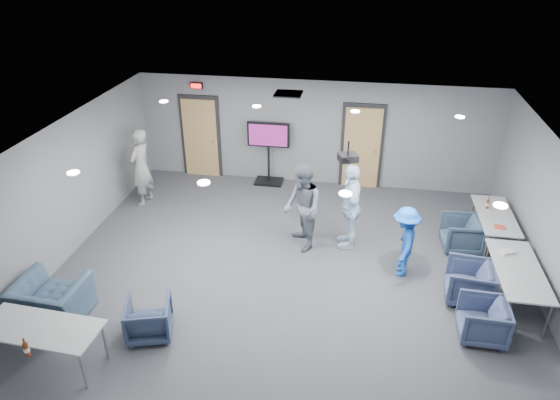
% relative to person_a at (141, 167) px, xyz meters
% --- Properties ---
extents(floor, '(9.00, 9.00, 0.00)m').
position_rel_person_a_xyz_m(floor, '(3.90, -2.14, -0.94)').
color(floor, '#383A40').
rests_on(floor, ground).
extents(ceiling, '(9.00, 9.00, 0.00)m').
position_rel_person_a_xyz_m(ceiling, '(3.90, -2.14, 1.76)').
color(ceiling, white).
rests_on(ceiling, wall_back).
extents(wall_back, '(9.00, 0.02, 2.70)m').
position_rel_person_a_xyz_m(wall_back, '(3.90, 1.86, 0.41)').
color(wall_back, slate).
rests_on(wall_back, floor).
extents(wall_front, '(9.00, 0.02, 2.70)m').
position_rel_person_a_xyz_m(wall_front, '(3.90, -6.14, 0.41)').
color(wall_front, slate).
rests_on(wall_front, floor).
extents(wall_left, '(0.02, 8.00, 2.70)m').
position_rel_person_a_xyz_m(wall_left, '(-0.60, -2.14, 0.41)').
color(wall_left, slate).
rests_on(wall_left, floor).
extents(wall_right, '(0.02, 8.00, 2.70)m').
position_rel_person_a_xyz_m(wall_right, '(8.40, -2.14, 0.41)').
color(wall_right, slate).
rests_on(wall_right, floor).
extents(door_left, '(1.06, 0.17, 2.24)m').
position_rel_person_a_xyz_m(door_left, '(0.90, 1.81, 0.12)').
color(door_left, black).
rests_on(door_left, wall_back).
extents(door_right, '(1.06, 0.17, 2.24)m').
position_rel_person_a_xyz_m(door_right, '(5.10, 1.81, 0.12)').
color(door_right, black).
rests_on(door_right, wall_back).
extents(exit_sign, '(0.32, 0.08, 0.16)m').
position_rel_person_a_xyz_m(exit_sign, '(0.90, 1.79, 1.51)').
color(exit_sign, black).
rests_on(exit_sign, wall_back).
extents(hvac_diffuser, '(0.60, 0.60, 0.03)m').
position_rel_person_a_xyz_m(hvac_diffuser, '(3.40, 0.66, 1.74)').
color(hvac_diffuser, black).
rests_on(hvac_diffuser, ceiling).
extents(downlights, '(6.18, 3.78, 0.02)m').
position_rel_person_a_xyz_m(downlights, '(3.90, -2.14, 1.74)').
color(downlights, white).
rests_on(downlights, ceiling).
extents(person_a, '(0.56, 0.75, 1.89)m').
position_rel_person_a_xyz_m(person_a, '(0.00, 0.00, 0.00)').
color(person_a, gray).
rests_on(person_a, floor).
extents(person_b, '(1.01, 1.11, 1.85)m').
position_rel_person_a_xyz_m(person_b, '(3.99, -1.28, -0.02)').
color(person_b, slate).
rests_on(person_b, floor).
extents(person_c, '(0.59, 1.13, 1.83)m').
position_rel_person_a_xyz_m(person_c, '(4.95, -1.03, -0.03)').
color(person_c, '#C6E6FF').
rests_on(person_c, floor).
extents(person_d, '(0.63, 0.97, 1.42)m').
position_rel_person_a_xyz_m(person_d, '(6.01, -1.87, -0.24)').
color(person_d, blue).
rests_on(person_d, floor).
extents(chair_right_a, '(0.82, 0.80, 0.70)m').
position_rel_person_a_xyz_m(chair_right_a, '(7.25, -0.78, -0.59)').
color(chair_right_a, '#334559').
rests_on(chair_right_a, floor).
extents(chair_right_b, '(0.87, 0.85, 0.73)m').
position_rel_person_a_xyz_m(chair_right_b, '(7.14, -2.47, -0.58)').
color(chair_right_b, '#3B4466').
rests_on(chair_right_b, floor).
extents(chair_right_c, '(0.76, 0.74, 0.68)m').
position_rel_person_a_xyz_m(chair_right_c, '(7.20, -3.42, -0.61)').
color(chair_right_c, '#3D486A').
rests_on(chair_right_c, floor).
extents(chair_front_a, '(0.87, 0.89, 0.65)m').
position_rel_person_a_xyz_m(chair_front_a, '(1.91, -4.27, -0.62)').
color(chair_front_a, '#343F59').
rests_on(chair_front_a, floor).
extents(chair_front_b, '(1.15, 1.01, 0.73)m').
position_rel_person_a_xyz_m(chair_front_b, '(0.13, -4.14, -0.58)').
color(chair_front_b, '#394D62').
rests_on(chair_front_b, floor).
extents(table_right_a, '(0.71, 1.70, 0.73)m').
position_rel_person_a_xyz_m(table_right_a, '(7.90, -0.55, -0.26)').
color(table_right_a, '#A8ABAD').
rests_on(table_right_a, floor).
extents(table_right_b, '(0.77, 1.85, 0.73)m').
position_rel_person_a_xyz_m(table_right_b, '(7.90, -2.45, -0.26)').
color(table_right_b, '#A8ABAD').
rests_on(table_right_b, floor).
extents(table_front_left, '(1.82, 0.84, 0.73)m').
position_rel_person_a_xyz_m(table_front_left, '(0.63, -5.14, -0.26)').
color(table_front_left, '#A8ABAD').
rests_on(table_front_left, floor).
extents(bottle_front, '(0.08, 0.08, 0.30)m').
position_rel_person_a_xyz_m(bottle_front, '(0.81, -5.66, -0.11)').
color(bottle_front, '#5A230F').
rests_on(bottle_front, table_front_left).
extents(bottle_right, '(0.07, 0.07, 0.26)m').
position_rel_person_a_xyz_m(bottle_right, '(7.77, -0.29, -0.12)').
color(bottle_right, '#5A230F').
rests_on(bottle_right, table_right_a).
extents(snack_box, '(0.21, 0.16, 0.04)m').
position_rel_person_a_xyz_m(snack_box, '(7.86, -1.08, -0.19)').
color(snack_box, '#D33E34').
rests_on(snack_box, table_right_a).
extents(wrapper, '(0.27, 0.23, 0.05)m').
position_rel_person_a_xyz_m(wrapper, '(7.81, -1.98, -0.19)').
color(wrapper, silver).
rests_on(wrapper, table_right_b).
extents(tv_stand, '(1.08, 0.51, 1.65)m').
position_rel_person_a_xyz_m(tv_stand, '(2.75, 1.61, -0.01)').
color(tv_stand, black).
rests_on(tv_stand, floor).
extents(projector, '(0.39, 0.36, 0.35)m').
position_rel_person_a_xyz_m(projector, '(4.86, -2.02, 1.46)').
color(projector, black).
rests_on(projector, ceiling).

